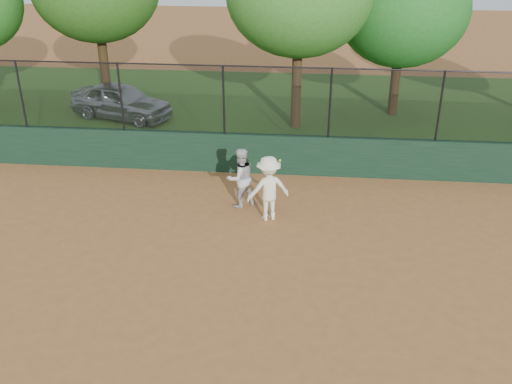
# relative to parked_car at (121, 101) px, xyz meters

# --- Properties ---
(ground) EXTENTS (80.00, 80.00, 0.00)m
(ground) POSITION_rel_parked_car_xyz_m (5.11, -10.56, -0.66)
(ground) COLOR #A66435
(ground) RESTS_ON ground
(back_wall) EXTENTS (26.00, 0.20, 1.20)m
(back_wall) POSITION_rel_parked_car_xyz_m (5.11, -4.56, -0.06)
(back_wall) COLOR #183421
(back_wall) RESTS_ON ground
(grass_strip) EXTENTS (36.00, 12.00, 0.01)m
(grass_strip) POSITION_rel_parked_car_xyz_m (5.11, 1.44, -0.66)
(grass_strip) COLOR #264A17
(grass_strip) RESTS_ON ground
(parked_car) EXTENTS (4.18, 2.72, 1.32)m
(parked_car) POSITION_rel_parked_car_xyz_m (0.00, 0.00, 0.00)
(parked_car) COLOR #9EA4A7
(parked_car) RESTS_ON ground
(player_second) EXTENTS (0.98, 0.94, 1.60)m
(player_second) POSITION_rel_parked_car_xyz_m (5.35, -6.76, 0.14)
(player_second) COLOR silver
(player_second) RESTS_ON ground
(player_main) EXTENTS (1.24, 1.00, 1.71)m
(player_main) POSITION_rel_parked_car_xyz_m (6.12, -7.39, 0.18)
(player_main) COLOR white
(player_main) RESTS_ON ground
(fence_assembly) EXTENTS (26.00, 0.06, 2.00)m
(fence_assembly) POSITION_rel_parked_car_xyz_m (5.08, -4.56, 1.57)
(fence_assembly) COLOR black
(fence_assembly) RESTS_ON back_wall
(tree_3) EXTENTS (4.73, 4.30, 5.92)m
(tree_3) POSITION_rel_parked_car_xyz_m (10.21, 1.53, 3.20)
(tree_3) COLOR #422B16
(tree_3) RESTS_ON ground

